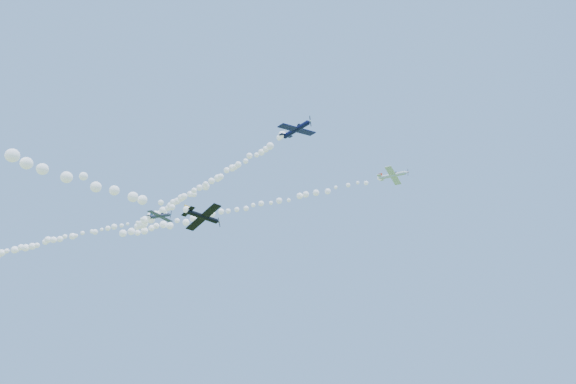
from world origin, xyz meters
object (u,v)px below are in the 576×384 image
at_px(plane_navy, 297,129).
at_px(plane_grey, 160,216).
at_px(plane_white, 393,175).
at_px(plane_black, 203,217).

height_order(plane_navy, plane_grey, plane_navy).
height_order(plane_white, plane_navy, plane_navy).
bearing_deg(plane_white, plane_navy, -108.66).
height_order(plane_grey, plane_black, plane_grey).
xyz_separation_m(plane_white, plane_navy, (-11.53, -28.03, 0.28)).
xyz_separation_m(plane_navy, plane_black, (-11.41, -12.31, -20.10)).
distance_m(plane_white, plane_black, 50.46).
xyz_separation_m(plane_navy, plane_grey, (-34.47, 3.62, -11.03)).
height_order(plane_navy, plane_black, plane_navy).
distance_m(plane_white, plane_navy, 30.31).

